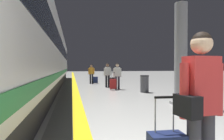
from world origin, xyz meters
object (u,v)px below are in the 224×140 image
at_px(passenger_near, 117,74).
at_px(waste_bin, 144,84).
at_px(suitcase_near, 113,84).
at_px(suitcase_mid, 113,82).
at_px(passenger_mid, 108,73).
at_px(traveller_foreground, 200,100).
at_px(suitcase_far, 95,80).
at_px(platform_pillar, 181,56).
at_px(high_speed_train, 22,39).
at_px(passenger_far, 91,72).

xyz_separation_m(passenger_near, waste_bin, (1.09, -1.62, -0.46)).
xyz_separation_m(suitcase_near, suitcase_mid, (0.26, 1.14, 0.01)).
bearing_deg(waste_bin, passenger_near, 123.96).
distance_m(suitcase_near, passenger_mid, 1.55).
bearing_deg(traveller_foreground, passenger_mid, 84.59).
distance_m(suitcase_mid, suitcase_far, 3.29).
bearing_deg(suitcase_near, platform_pillar, -73.76).
xyz_separation_m(traveller_foreground, suitcase_mid, (1.31, 10.21, -0.63)).
relative_size(traveller_foreground, waste_bin, 1.88).
bearing_deg(traveller_foreground, platform_pillar, 60.14).
height_order(platform_pillar, waste_bin, platform_pillar).
xyz_separation_m(suitcase_near, waste_bin, (1.41, -1.38, 0.11)).
xyz_separation_m(traveller_foreground, passenger_near, (1.37, 9.30, -0.08)).
xyz_separation_m(passenger_near, suitcase_near, (-0.32, -0.23, -0.57)).
relative_size(passenger_mid, waste_bin, 1.75).
bearing_deg(suitcase_near, suitcase_mid, 77.05).
xyz_separation_m(traveller_foreground, platform_pillar, (2.45, 4.27, 0.73)).
bearing_deg(platform_pillar, high_speed_train, 156.91).
xyz_separation_m(passenger_far, waste_bin, (2.23, -5.84, -0.45)).
height_order(suitcase_near, passenger_far, passenger_far).
height_order(traveller_foreground, passenger_mid, traveller_foreground).
height_order(passenger_near, suitcase_far, passenger_near).
bearing_deg(passenger_near, traveller_foreground, -98.39).
bearing_deg(platform_pillar, suitcase_far, 101.73).
height_order(passenger_mid, waste_bin, passenger_mid).
distance_m(passenger_far, suitcase_far, 0.69).
relative_size(suitcase_mid, passenger_far, 0.68).
height_order(traveller_foreground, passenger_far, traveller_foreground).
xyz_separation_m(suitcase_near, passenger_far, (-0.82, 4.45, 0.56)).
relative_size(passenger_near, platform_pillar, 0.44).
distance_m(suitcase_mid, platform_pillar, 6.20).
bearing_deg(passenger_near, passenger_far, 105.13).
bearing_deg(suitcase_near, traveller_foreground, -96.62).
bearing_deg(passenger_near, suitcase_near, -143.73).
height_order(high_speed_train, passenger_far, high_speed_train).
bearing_deg(suitcase_far, passenger_mid, -81.34).
distance_m(high_speed_train, passenger_far, 7.83).
bearing_deg(passenger_mid, suitcase_far, 98.66).
relative_size(suitcase_near, suitcase_mid, 0.97).
relative_size(high_speed_train, suitcase_near, 32.56).
height_order(suitcase_near, waste_bin, suitcase_near).
xyz_separation_m(passenger_mid, platform_pillar, (1.46, -6.24, 0.80)).
distance_m(passenger_near, suitcase_far, 4.23).
bearing_deg(suitcase_mid, passenger_near, -86.36).
relative_size(high_speed_train, waste_bin, 36.75).
bearing_deg(suitcase_mid, passenger_far, 108.11).
height_order(high_speed_train, suitcase_mid, high_speed_train).
xyz_separation_m(traveller_foreground, passenger_far, (0.23, 13.52, -0.08)).
distance_m(passenger_far, platform_pillar, 9.55).
height_order(high_speed_train, traveller_foreground, high_speed_train).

